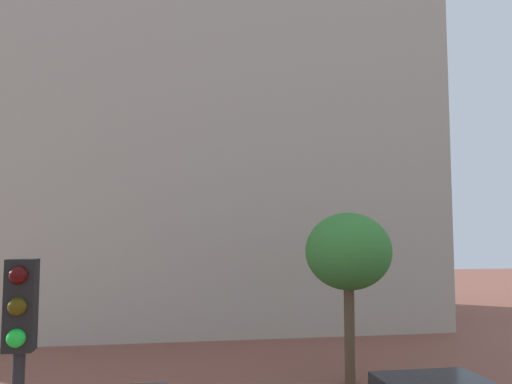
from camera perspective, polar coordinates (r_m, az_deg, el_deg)
landmark_building at (r=32.30m, az=-8.50°, el=6.64°), size 27.47×14.85×37.94m
tree_curb_far at (r=17.88m, az=10.06°, el=-6.55°), size 2.88×2.88×5.61m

